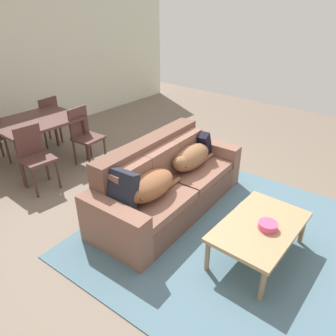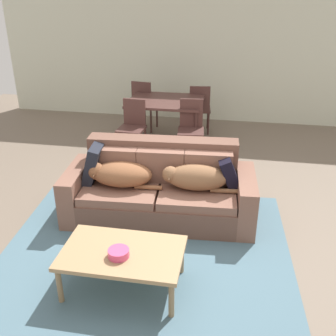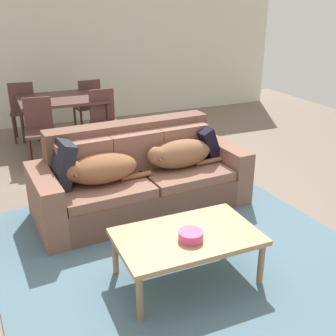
# 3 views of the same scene
# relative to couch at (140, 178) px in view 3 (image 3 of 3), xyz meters

# --- Properties ---
(ground_plane) EXTENTS (10.00, 10.00, 0.00)m
(ground_plane) POSITION_rel_couch_xyz_m (0.14, -0.25, -0.34)
(ground_plane) COLOR #736354
(back_partition) EXTENTS (8.00, 0.12, 2.70)m
(back_partition) POSITION_rel_couch_xyz_m (0.14, 3.75, 1.01)
(back_partition) COLOR beige
(back_partition) RESTS_ON ground
(area_rug) EXTENTS (3.18, 3.07, 0.01)m
(area_rug) POSITION_rel_couch_xyz_m (0.00, -0.92, -0.33)
(area_rug) COLOR slate
(area_rug) RESTS_ON ground
(couch) EXTENTS (2.25, 1.02, 0.89)m
(couch) POSITION_rel_couch_xyz_m (0.00, 0.00, 0.00)
(couch) COLOR brown
(couch) RESTS_ON ground
(dog_on_left_cushion) EXTENTS (0.88, 0.43, 0.28)m
(dog_on_left_cushion) POSITION_rel_couch_xyz_m (-0.45, -0.13, 0.23)
(dog_on_left_cushion) COLOR brown
(dog_on_left_cushion) RESTS_ON couch
(dog_on_right_cushion) EXTENTS (0.87, 0.36, 0.30)m
(dog_on_right_cushion) POSITION_rel_couch_xyz_m (0.41, -0.08, 0.24)
(dog_on_right_cushion) COLOR #8A5F3F
(dog_on_right_cushion) RESTS_ON couch
(throw_pillow_by_left_arm) EXTENTS (0.28, 0.48, 0.48)m
(throw_pillow_by_left_arm) POSITION_rel_couch_xyz_m (-0.80, -0.01, 0.30)
(throw_pillow_by_left_arm) COLOR #1D202B
(throw_pillow_by_left_arm) RESTS_ON couch
(throw_pillow_by_right_arm) EXTENTS (0.33, 0.43, 0.41)m
(throw_pillow_by_right_arm) POSITION_rel_couch_xyz_m (0.79, 0.09, 0.26)
(throw_pillow_by_right_arm) COLOR black
(throw_pillow_by_right_arm) RESTS_ON couch
(coffee_table) EXTENTS (1.09, 0.68, 0.41)m
(coffee_table) POSITION_rel_couch_xyz_m (-0.09, -1.32, 0.03)
(coffee_table) COLOR tan
(coffee_table) RESTS_ON ground
(bowl_on_coffee_table) EXTENTS (0.19, 0.19, 0.07)m
(bowl_on_coffee_table) POSITION_rel_couch_xyz_m (-0.10, -1.40, 0.11)
(bowl_on_coffee_table) COLOR #EA4C7F
(bowl_on_coffee_table) RESTS_ON coffee_table
(dining_table) EXTENTS (1.22, 0.98, 0.76)m
(dining_table) POSITION_rel_couch_xyz_m (-0.35, 2.32, 0.35)
(dining_table) COLOR #4D2E2A
(dining_table) RESTS_ON ground
(dining_chair_near_left) EXTENTS (0.43, 0.43, 0.90)m
(dining_chair_near_left) POSITION_rel_couch_xyz_m (-0.77, 1.70, 0.17)
(dining_chair_near_left) COLOR #4D2E2A
(dining_chair_near_left) RESTS_ON ground
(dining_chair_near_right) EXTENTS (0.44, 0.44, 0.92)m
(dining_chair_near_right) POSITION_rel_couch_xyz_m (0.14, 1.80, 0.17)
(dining_chair_near_right) COLOR #4D2E2A
(dining_chair_near_right) RESTS_ON ground
(dining_chair_far_left) EXTENTS (0.45, 0.45, 0.94)m
(dining_chair_far_left) POSITION_rel_couch_xyz_m (-0.86, 2.86, 0.19)
(dining_chair_far_left) COLOR #4D2E2A
(dining_chair_far_left) RESTS_ON ground
(dining_chair_far_right) EXTENTS (0.44, 0.44, 0.89)m
(dining_chair_far_right) POSITION_rel_couch_xyz_m (0.16, 2.90, 0.16)
(dining_chair_far_right) COLOR #4D2E2A
(dining_chair_far_right) RESTS_ON ground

